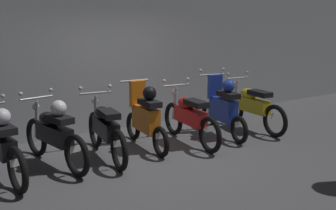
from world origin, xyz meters
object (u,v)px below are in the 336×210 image
object	(u,v)px
motorbike_slot_2	(105,129)
motorbike_slot_6	(252,106)
motorbike_slot_0	(0,144)
motorbike_slot_1	(54,133)
motorbike_slot_3	(145,117)
motorbike_slot_5	(223,107)
motorbike_slot_4	(190,117)

from	to	relation	value
motorbike_slot_2	motorbike_slot_6	world-z (taller)	same
motorbike_slot_0	motorbike_slot_1	distance (m)	0.84
motorbike_slot_1	motorbike_slot_3	xyz separation A→B (m)	(1.66, 0.01, 0.04)
motorbike_slot_3	motorbike_slot_5	size ratio (longest dim) A/B	1.01
motorbike_slot_1	motorbike_slot_5	world-z (taller)	motorbike_slot_5
motorbike_slot_1	motorbike_slot_4	distance (m)	2.49
motorbike_slot_3	motorbike_slot_5	xyz separation A→B (m)	(1.66, -0.17, 0.00)
motorbike_slot_1	motorbike_slot_6	distance (m)	4.14
motorbike_slot_2	motorbike_slot_5	bearing A→B (deg)	-1.39
motorbike_slot_3	motorbike_slot_6	xyz separation A→B (m)	(2.48, -0.15, -0.07)
motorbike_slot_0	motorbike_slot_2	distance (m)	1.66
motorbike_slot_4	motorbike_slot_5	size ratio (longest dim) A/B	1.17
motorbike_slot_3	motorbike_slot_5	world-z (taller)	motorbike_slot_5
motorbike_slot_2	motorbike_slot_4	world-z (taller)	same
motorbike_slot_5	motorbike_slot_6	size ratio (longest dim) A/B	0.86
motorbike_slot_2	motorbike_slot_4	distance (m)	1.66
motorbike_slot_2	motorbike_slot_6	xyz separation A→B (m)	(3.31, -0.04, 0.00)
motorbike_slot_0	motorbike_slot_4	size ratio (longest dim) A/B	1.00
motorbike_slot_3	motorbike_slot_4	xyz separation A→B (m)	(0.83, -0.21, -0.07)
motorbike_slot_3	motorbike_slot_6	size ratio (longest dim) A/B	0.86
motorbike_slot_2	motorbike_slot_6	size ratio (longest dim) A/B	1.00
motorbike_slot_4	motorbike_slot_6	bearing A→B (deg)	2.11
motorbike_slot_2	motorbike_slot_6	bearing A→B (deg)	-0.65
motorbike_slot_5	motorbike_slot_3	bearing A→B (deg)	174.20
motorbike_slot_6	motorbike_slot_4	bearing A→B (deg)	-177.89
motorbike_slot_6	motorbike_slot_2	bearing A→B (deg)	179.35
motorbike_slot_1	motorbike_slot_2	size ratio (longest dim) A/B	1.00
motorbike_slot_3	motorbike_slot_2	bearing A→B (deg)	-172.55
motorbike_slot_0	motorbike_slot_4	distance (m)	3.31
motorbike_slot_4	motorbike_slot_5	bearing A→B (deg)	2.62
motorbike_slot_4	motorbike_slot_6	world-z (taller)	same
motorbike_slot_2	motorbike_slot_3	size ratio (longest dim) A/B	1.16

